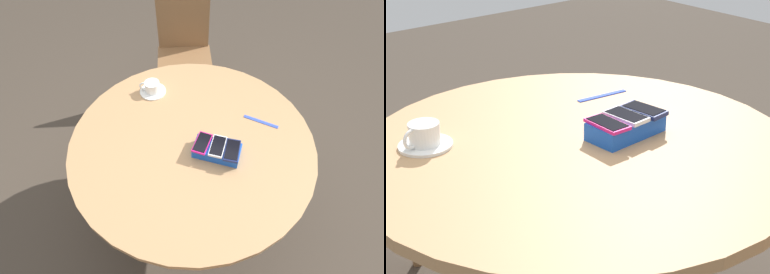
{
  "view_description": "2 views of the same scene",
  "coord_description": "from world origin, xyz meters",
  "views": [
    {
      "loc": [
        -0.29,
        0.82,
        1.84
      ],
      "look_at": [
        0.0,
        0.0,
        0.76
      ],
      "focal_mm": 28.0,
      "sensor_mm": 36.0,
      "label": 1
    },
    {
      "loc": [
        0.96,
        1.15,
        1.44
      ],
      "look_at": [
        0.0,
        0.0,
        0.76
      ],
      "focal_mm": 60.0,
      "sensor_mm": 36.0,
      "label": 2
    }
  ],
  "objects": [
    {
      "name": "saucer",
      "position": [
        0.31,
        -0.24,
        0.74
      ],
      "size": [
        0.14,
        0.14,
        0.01
      ],
      "primitive_type": "cylinder",
      "color": "white",
      "rests_on": "round_table"
    },
    {
      "name": "round_table",
      "position": [
        0.0,
        0.0,
        0.64
      ],
      "size": [
        1.15,
        1.15,
        0.74
      ],
      "color": "#2D2D2D",
      "rests_on": "ground_plane"
    },
    {
      "name": "phone_navy",
      "position": [
        -0.2,
        0.04,
        0.8
      ],
      "size": [
        0.08,
        0.13,
        0.01
      ],
      "color": "navy",
      "rests_on": "phone_box"
    },
    {
      "name": "coffee_cup",
      "position": [
        0.31,
        -0.24,
        0.78
      ],
      "size": [
        0.11,
        0.08,
        0.06
      ],
      "color": "white",
      "rests_on": "saucer"
    },
    {
      "name": "lanyard_strap",
      "position": [
        -0.28,
        -0.22,
        0.74
      ],
      "size": [
        0.17,
        0.04,
        0.0
      ],
      "primitive_type": "cube",
      "rotation": [
        0.0,
        0.0,
        -0.11
      ],
      "color": "blue",
      "rests_on": "round_table"
    },
    {
      "name": "phone_magenta",
      "position": [
        -0.06,
        0.04,
        0.79
      ],
      "size": [
        0.06,
        0.12,
        0.01
      ],
      "color": "#D11975",
      "rests_on": "phone_box"
    },
    {
      "name": "phone_white",
      "position": [
        -0.13,
        0.04,
        0.8
      ],
      "size": [
        0.07,
        0.12,
        0.01
      ],
      "color": "silver",
      "rests_on": "phone_box"
    },
    {
      "name": "phone_box",
      "position": [
        -0.13,
        0.04,
        0.77
      ],
      "size": [
        0.21,
        0.12,
        0.05
      ],
      "color": "blue",
      "rests_on": "round_table"
    }
  ]
}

